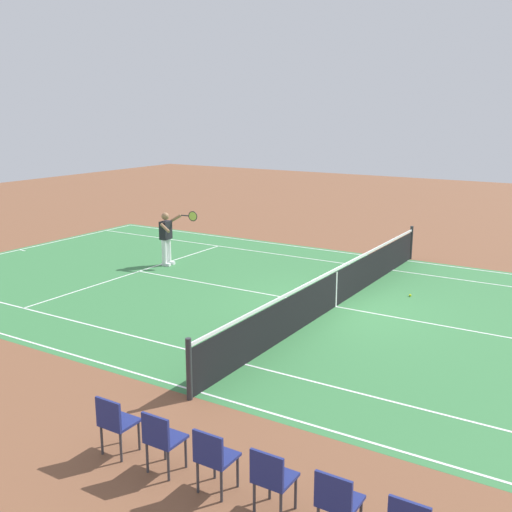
% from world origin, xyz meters
% --- Properties ---
extents(ground_plane, '(60.00, 60.00, 0.00)m').
position_xyz_m(ground_plane, '(0.00, 0.00, 0.00)').
color(ground_plane, brown).
extents(court_slab, '(24.20, 11.40, 0.00)m').
position_xyz_m(court_slab, '(0.00, 0.00, 0.00)').
color(court_slab, '#387A42').
rests_on(court_slab, ground_plane).
extents(court_line_markings, '(23.85, 11.05, 0.01)m').
position_xyz_m(court_line_markings, '(0.00, 0.00, 0.00)').
color(court_line_markings, white).
rests_on(court_line_markings, ground_plane).
extents(tennis_net, '(0.10, 11.70, 1.08)m').
position_xyz_m(tennis_net, '(0.00, 0.00, 0.49)').
color(tennis_net, '#2D2D33').
rests_on(tennis_net, ground_plane).
extents(tennis_player_near, '(1.04, 0.79, 1.70)m').
position_xyz_m(tennis_player_near, '(6.18, -1.07, 0.93)').
color(tennis_player_near, white).
rests_on(tennis_player_near, ground_plane).
extents(tennis_ball, '(0.07, 0.07, 0.07)m').
position_xyz_m(tennis_ball, '(-1.30, -1.78, 0.03)').
color(tennis_ball, '#CCE01E').
rests_on(tennis_ball, ground_plane).
extents(spectator_chair_3, '(0.44, 0.44, 0.88)m').
position_xyz_m(spectator_chair_3, '(-3.50, 7.66, 0.52)').
color(spectator_chair_3, '#38383D').
rests_on(spectator_chair_3, ground_plane).
extents(spectator_chair_4, '(0.44, 0.44, 0.88)m').
position_xyz_m(spectator_chair_4, '(-2.66, 7.66, 0.52)').
color(spectator_chair_4, '#38383D').
rests_on(spectator_chair_4, ground_plane).
extents(spectator_chair_5, '(0.44, 0.44, 0.88)m').
position_xyz_m(spectator_chair_5, '(-1.83, 7.66, 0.52)').
color(spectator_chair_5, '#38383D').
rests_on(spectator_chair_5, ground_plane).
extents(spectator_chair_6, '(0.44, 0.44, 0.88)m').
position_xyz_m(spectator_chair_6, '(-1.00, 7.66, 0.52)').
color(spectator_chair_6, '#38383D').
rests_on(spectator_chair_6, ground_plane).
extents(spectator_chair_7, '(0.44, 0.44, 0.88)m').
position_xyz_m(spectator_chair_7, '(-0.17, 7.66, 0.52)').
color(spectator_chair_7, '#38383D').
rests_on(spectator_chair_7, ground_plane).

